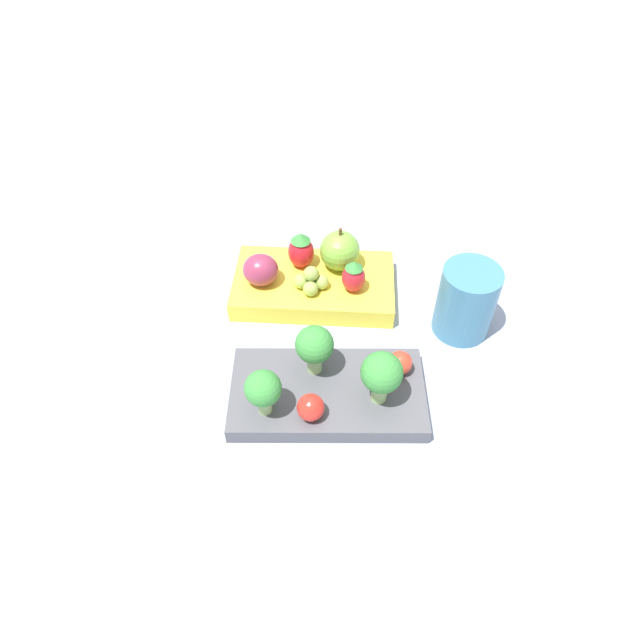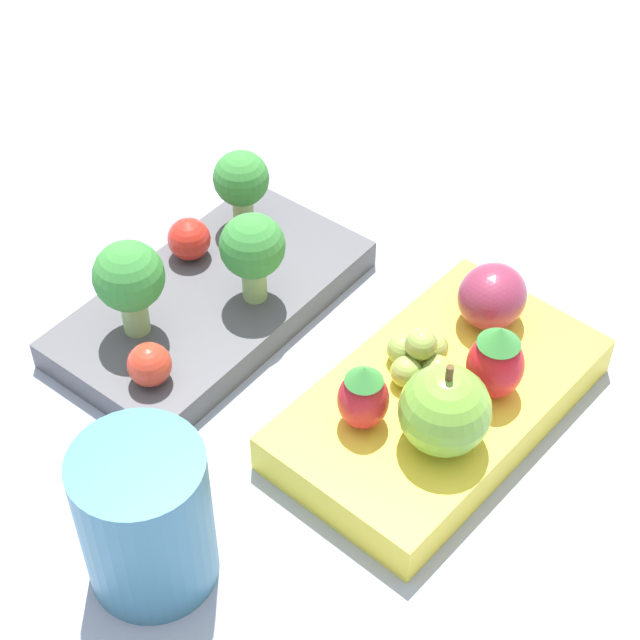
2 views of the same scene
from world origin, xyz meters
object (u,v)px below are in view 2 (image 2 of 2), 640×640
object	(u,v)px
strawberry_1	(496,362)
grape_cluster	(420,357)
broccoli_floret_0	(256,246)
broccoli_floret_2	(241,181)
broccoli_floret_1	(129,279)
drinking_cup	(146,518)
cherry_tomato_1	(149,365)
bento_box_savoury	(212,302)
cherry_tomato_0	(188,239)
apple	(445,410)
strawberry_0	(363,396)
plum	(492,296)
bento_box_fruit	(439,403)

from	to	relation	value
strawberry_1	grape_cluster	size ratio (longest dim) A/B	1.15
broccoli_floret_0	broccoli_floret_2	world-z (taller)	broccoli_floret_0
broccoli_floret_1	drinking_cup	distance (m)	0.15
broccoli_floret_2	drinking_cup	distance (m)	0.24
cherry_tomato_1	drinking_cup	distance (m)	0.11
bento_box_savoury	cherry_tomato_0	bearing A→B (deg)	67.21
cherry_tomato_0	apple	distance (m)	0.21
broccoli_floret_1	strawberry_1	distance (m)	0.20
bento_box_savoury	strawberry_0	xyz separation A→B (m)	(-0.02, -0.14, 0.04)
cherry_tomato_1	strawberry_0	bearing A→B (deg)	-65.47
apple	bento_box_savoury	bearing A→B (deg)	88.46
cherry_tomato_0	grape_cluster	size ratio (longest dim) A/B	0.65
cherry_tomato_0	cherry_tomato_1	xyz separation A→B (m)	(-0.09, -0.06, -0.00)
cherry_tomato_0	apple	world-z (taller)	apple
bento_box_savoury	broccoli_floret_0	distance (m)	0.05
plum	grape_cluster	distance (m)	0.06
cherry_tomato_0	bento_box_savoury	bearing A→B (deg)	-112.79
strawberry_0	grape_cluster	bearing A→B (deg)	-0.12
cherry_tomato_1	bento_box_fruit	bearing A→B (deg)	-52.53
bento_box_fruit	grape_cluster	distance (m)	0.03
strawberry_0	bento_box_fruit	bearing A→B (deg)	-19.39
bento_box_savoury	cherry_tomato_0	xyz separation A→B (m)	(0.01, 0.03, 0.02)
broccoli_floret_2	grape_cluster	bearing A→B (deg)	-101.04
bento_box_fruit	drinking_cup	distance (m)	0.18
bento_box_fruit	strawberry_0	distance (m)	0.06
cherry_tomato_0	strawberry_1	world-z (taller)	strawberry_1
broccoli_floret_2	strawberry_1	xyz separation A→B (m)	(-0.02, -0.20, -0.00)
grape_cluster	drinking_cup	distance (m)	0.17
grape_cluster	cherry_tomato_1	bearing A→B (deg)	131.78
bento_box_savoury	broccoli_floret_2	bearing A→B (deg)	27.06
cherry_tomato_1	plum	bearing A→B (deg)	-36.42
broccoli_floret_0	grape_cluster	size ratio (longest dim) A/B	1.42
broccoli_floret_2	grape_cluster	world-z (taller)	broccoli_floret_2
broccoli_floret_0	cherry_tomato_1	size ratio (longest dim) A/B	2.37
cherry_tomato_0	cherry_tomato_1	size ratio (longest dim) A/B	1.08
broccoli_floret_0	apple	size ratio (longest dim) A/B	1.05
plum	bento_box_savoury	bearing A→B (deg)	120.67
broccoli_floret_0	broccoli_floret_1	bearing A→B (deg)	154.98
plum	drinking_cup	world-z (taller)	drinking_cup
cherry_tomato_1	strawberry_1	world-z (taller)	strawberry_1
broccoli_floret_0	cherry_tomato_1	xyz separation A→B (m)	(-0.09, -0.00, -0.02)
strawberry_1	grape_cluster	world-z (taller)	strawberry_1
broccoli_floret_1	strawberry_0	xyz separation A→B (m)	(0.03, -0.14, -0.01)
plum	grape_cluster	size ratio (longest dim) A/B	1.00
drinking_cup	plum	bearing A→B (deg)	-8.63
broccoli_floret_1	broccoli_floret_2	xyz separation A→B (m)	(0.11, 0.02, -0.01)
strawberry_1	plum	world-z (taller)	strawberry_1
bento_box_fruit	cherry_tomato_0	distance (m)	0.19
strawberry_1	strawberry_0	bearing A→B (deg)	148.74
cherry_tomato_0	grape_cluster	xyz separation A→B (m)	(0.01, -0.17, 0.00)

